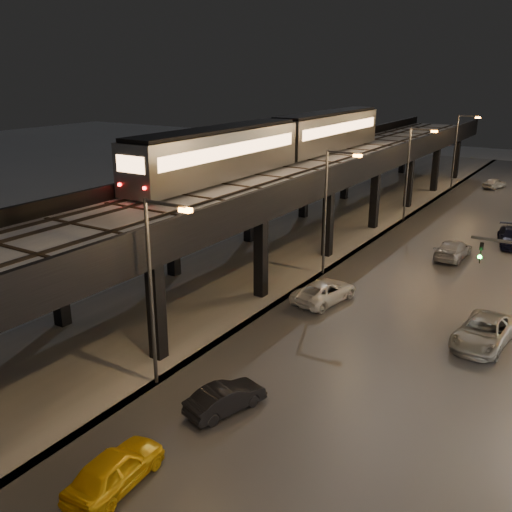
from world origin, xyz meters
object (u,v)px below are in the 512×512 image
Objects in this scene: car_taxi at (115,470)px; car_onc_white at (512,238)px; car_far_white at (494,184)px; car_near_white at (226,399)px; car_mid_dark at (453,250)px; subway_train at (281,140)px; car_onc_dark at (483,333)px; car_mid_silver at (324,292)px.

car_taxi is 39.41m from car_onc_white.
car_taxi is 1.11× the size of car_far_white.
car_mid_dark is (2.95, 26.74, 0.09)m from car_near_white.
subway_train is 7.46× the size of car_mid_dark.
car_onc_dark is 20.38m from car_onc_white.
car_near_white is 1.00× the size of car_far_white.
subway_train is 9.74× the size of car_near_white.
car_taxi and car_mid_dark have the same top height.
subway_train reaches higher than car_mid_silver.
car_onc_dark reaches higher than car_mid_dark.
car_near_white is (0.59, 5.97, -0.09)m from car_taxi.
car_mid_silver is 44.06m from car_far_white.
car_onc_dark reaches higher than car_taxi.
car_far_white is at bearing -73.65° from car_near_white.
car_taxi reaches higher than car_near_white.
car_near_white is at bearing -99.85° from car_taxi.
car_onc_white is (8.04, 19.39, 0.04)m from car_mid_silver.
car_taxi is at bearing -114.52° from car_onc_white.
car_onc_dark is at bearing 111.79° from car_mid_dark.
car_onc_dark is at bearing -32.72° from subway_train.
car_near_white is 0.76× the size of car_mid_silver.
subway_train reaches higher than car_onc_white.
car_far_white is at bearing 69.08° from subway_train.
car_far_white is at bearing -95.01° from car_taxi.
car_far_white is at bearing -83.38° from car_mid_silver.
car_taxi is 0.84× the size of car_mid_silver.
car_taxi is 6.00m from car_near_white.
car_far_white is (0.89, 63.42, -0.07)m from car_taxi.
car_onc_dark is 1.06× the size of car_onc_white.
car_onc_dark is (7.85, -44.91, 0.10)m from car_far_white.
car_mid_silver is at bearing 179.58° from car_onc_dark.
car_onc_dark reaches higher than car_far_white.
car_taxi reaches higher than car_far_white.
subway_train is 9.71× the size of car_far_white.
car_far_white reaches higher than car_near_white.
car_mid_silver is 0.99× the size of car_onc_white.
car_taxi is at bearing 101.00° from car_near_white.
car_onc_white is at bearing -117.08° from car_mid_dark.
car_near_white is 0.75× the size of car_onc_white.
car_taxi is at bearing 85.54° from car_mid_dark.
car_onc_white is at bearing -84.21° from car_near_white.
car_mid_silver is 0.93× the size of car_onc_dark.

